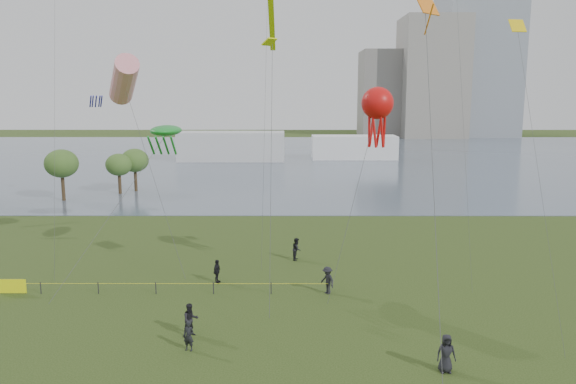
{
  "coord_description": "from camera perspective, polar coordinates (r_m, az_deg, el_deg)",
  "views": [
    {
      "loc": [
        0.07,
        -22.48,
        13.64
      ],
      "look_at": [
        0.0,
        10.0,
        8.0
      ],
      "focal_mm": 35.0,
      "sensor_mm": 36.0,
      "label": 1
    }
  ],
  "objects": [
    {
      "name": "spectator_b",
      "position": [
        39.42,
        4.03,
        -8.93
      ],
      "size": [
        1.31,
        1.43,
        1.93
      ],
      "primitive_type": "imported",
      "rotation": [
        0.0,
        0.0,
        -0.96
      ],
      "color": "black",
      "rests_on": "ground_plane"
    },
    {
      "name": "pavilion_right",
      "position": [
        121.79,
        6.71,
        4.53
      ],
      "size": [
        18.0,
        7.0,
        5.0
      ],
      "primitive_type": "cube",
      "color": "white",
      "rests_on": "ground_plane"
    },
    {
      "name": "fence",
      "position": [
        42.27,
        -21.48,
        -8.89
      ],
      "size": [
        24.07,
        0.07,
        1.05
      ],
      "color": "black",
      "rests_on": "ground_plane"
    },
    {
      "name": "kite_delta",
      "position": [
        30.21,
        13.88,
        16.85
      ],
      "size": [
        1.74,
        11.09,
        19.0
      ],
      "rotation": [
        0.0,
        0.0,
        -0.42
      ],
      "color": "#3F3F42"
    },
    {
      "name": "kite_octopus",
      "position": [
        37.79,
        9.07,
        8.78
      ],
      "size": [
        4.35,
        3.16,
        14.17
      ],
      "rotation": [
        0.0,
        0.0,
        -0.02
      ],
      "color": "#3F3F42"
    },
    {
      "name": "trees",
      "position": [
        79.28,
        -25.61,
        2.46
      ],
      "size": [
        30.33,
        19.22,
        7.3
      ],
      "color": "#342717",
      "rests_on": "ground_plane"
    },
    {
      "name": "pavilion_left",
      "position": [
        118.57,
        -5.74,
        4.65
      ],
      "size": [
        22.0,
        8.0,
        6.0
      ],
      "primitive_type": "cube",
      "color": "silver",
      "rests_on": "ground_plane"
    },
    {
      "name": "spectator_a",
      "position": [
        33.3,
        -9.87,
        -12.68
      ],
      "size": [
        1.17,
        1.08,
        1.93
      ],
      "primitive_type": "imported",
      "rotation": [
        0.0,
        0.0,
        0.48
      ],
      "color": "black",
      "rests_on": "ground_plane"
    },
    {
      "name": "spectator_d",
      "position": [
        30.01,
        15.77,
        -15.5
      ],
      "size": [
        0.97,
        0.64,
        1.95
      ],
      "primitive_type": "imported",
      "rotation": [
        0.0,
        0.0,
        0.02
      ],
      "color": "black",
      "rests_on": "ground_plane"
    },
    {
      "name": "kite_windsock",
      "position": [
        45.08,
        -16.35,
        10.86
      ],
      "size": [
        7.18,
        5.46,
        16.66
      ],
      "rotation": [
        0.0,
        0.0,
        0.27
      ],
      "color": "#3F3F42"
    },
    {
      "name": "kite_creature",
      "position": [
        44.05,
        -12.3,
        6.07
      ],
      "size": [
        7.66,
        9.85,
        11.36
      ],
      "rotation": [
        0.0,
        0.0,
        0.22
      ],
      "color": "#3F3F42"
    },
    {
      "name": "building_low",
      "position": [
        193.14,
        9.79,
        9.81
      ],
      "size": [
        16.0,
        18.0,
        28.0
      ],
      "primitive_type": "cube",
      "color": "slate",
      "rests_on": "ground_plane"
    },
    {
      "name": "spectator_f",
      "position": [
        31.63,
        -10.05,
        -14.22
      ],
      "size": [
        0.68,
        0.54,
        1.64
      ],
      "primitive_type": "imported",
      "rotation": [
        0.0,
        0.0,
        -0.28
      ],
      "color": "black",
      "rests_on": "ground_plane"
    },
    {
      "name": "spectator_g",
      "position": [
        47.07,
        0.89,
        -5.81
      ],
      "size": [
        0.87,
        1.03,
        1.87
      ],
      "primitive_type": "imported",
      "rotation": [
        0.0,
        0.0,
        1.38
      ],
      "color": "black",
      "rests_on": "ground_plane"
    },
    {
      "name": "spectator_c",
      "position": [
        41.88,
        -7.22,
        -7.99
      ],
      "size": [
        0.7,
        1.1,
        1.73
      ],
      "primitive_type": "imported",
      "rotation": [
        0.0,
        0.0,
        1.28
      ],
      "color": "black",
      "rests_on": "ground_plane"
    },
    {
      "name": "building_mid",
      "position": [
        190.18,
        14.38,
        11.16
      ],
      "size": [
        20.0,
        20.0,
        38.0
      ],
      "primitive_type": "cube",
      "color": "gray",
      "rests_on": "ground_plane"
    },
    {
      "name": "lake",
      "position": [
        123.23,
        0.09,
        3.5
      ],
      "size": [
        400.0,
        120.0,
        0.08
      ],
      "primitive_type": "cube",
      "color": "#515E6F",
      "rests_on": "ground_plane"
    }
  ]
}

